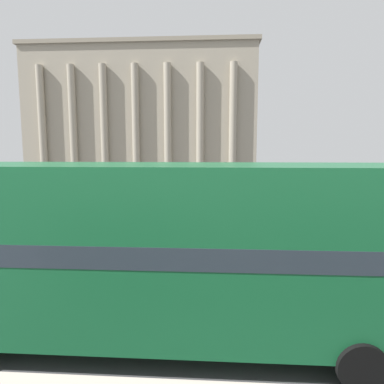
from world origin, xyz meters
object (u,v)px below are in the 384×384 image
object	(u,v)px
double_decker_bus	(154,248)
traffic_light_near	(103,213)
plaza_building_left	(146,117)
traffic_light_far	(226,178)
pedestrian_yellow	(146,215)
car_silver	(231,227)
pedestrian_white	(176,187)
pedestrian_grey	(222,192)
pedestrian_black	(231,205)
traffic_light_mid	(234,189)

from	to	relation	value
double_decker_bus	traffic_light_near	distance (m)	4.76
plaza_building_left	traffic_light_near	size ratio (longest dim) A/B	8.54
traffic_light_far	pedestrian_yellow	size ratio (longest dim) A/B	1.99
car_silver	pedestrian_white	bearing A→B (deg)	-126.83
traffic_light_near	pedestrian_grey	distance (m)	17.83
traffic_light_near	car_silver	world-z (taller)	traffic_light_near
plaza_building_left	pedestrian_black	xyz separation A→B (m)	(10.78, -26.32, -7.98)
plaza_building_left	traffic_light_near	xyz separation A→B (m)	(5.82, -36.96, -6.58)
car_silver	pedestrian_black	world-z (taller)	pedestrian_black
traffic_light_mid	pedestrian_grey	xyz separation A→B (m)	(-0.51, 8.22, -1.26)
double_decker_bus	pedestrian_black	bearing A→B (deg)	79.16
double_decker_bus	traffic_light_far	distance (m)	18.94
plaza_building_left	traffic_light_far	xyz separation A→B (m)	(10.58, -22.20, -6.58)
double_decker_bus	car_silver	world-z (taller)	double_decker_bus
pedestrian_white	pedestrian_black	bearing A→B (deg)	-129.94
plaza_building_left	pedestrian_white	size ratio (longest dim) A/B	17.20
pedestrian_grey	pedestrian_yellow	bearing A→B (deg)	166.54
double_decker_bus	pedestrian_yellow	size ratio (longest dim) A/B	6.20
plaza_building_left	traffic_light_far	bearing A→B (deg)	-64.52
traffic_light_mid	pedestrian_grey	distance (m)	8.34
traffic_light_near	pedestrian_black	size ratio (longest dim) A/B	2.18
pedestrian_yellow	pedestrian_black	world-z (taller)	pedestrian_yellow
pedestrian_black	traffic_light_near	bearing A→B (deg)	-154.38
pedestrian_grey	pedestrian_black	bearing A→B (deg)	-167.89
plaza_building_left	car_silver	world-z (taller)	plaza_building_left
pedestrian_white	traffic_light_near	bearing A→B (deg)	-156.89
plaza_building_left	pedestrian_yellow	world-z (taller)	plaza_building_left
double_decker_bus	traffic_light_near	bearing A→B (deg)	120.43
pedestrian_white	pedestrian_grey	size ratio (longest dim) A/B	1.09
plaza_building_left	car_silver	size ratio (longest dim) A/B	7.20
car_silver	pedestrian_yellow	bearing A→B (deg)	-67.95
car_silver	pedestrian_black	xyz separation A→B (m)	(0.29, 5.46, 0.23)
traffic_light_far	pedestrian_black	world-z (taller)	traffic_light_far
traffic_light_mid	pedestrian_black	xyz separation A→B (m)	(-0.04, 1.66, -1.25)
plaza_building_left	pedestrian_grey	bearing A→B (deg)	-62.43
pedestrian_yellow	traffic_light_far	bearing A→B (deg)	-162.20
pedestrian_yellow	pedestrian_white	distance (m)	13.87
plaza_building_left	pedestrian_yellow	bearing A→B (deg)	-78.84
traffic_light_near	car_silver	bearing A→B (deg)	47.86
pedestrian_black	pedestrian_yellow	bearing A→B (deg)	-177.19
plaza_building_left	pedestrian_yellow	size ratio (longest dim) A/B	16.96
pedestrian_yellow	car_silver	bearing A→B (deg)	121.44
plaza_building_left	traffic_light_far	world-z (taller)	plaza_building_left
plaza_building_left	pedestrian_white	bearing A→B (deg)	-70.09
car_silver	pedestrian_yellow	xyz separation A→B (m)	(-4.45, 1.17, 0.33)
traffic_light_mid	pedestrian_black	world-z (taller)	traffic_light_mid
car_silver	pedestrian_white	xyz separation A→B (m)	(-4.43, 15.04, 0.32)
traffic_light_near	traffic_light_mid	xyz separation A→B (m)	(5.01, 8.98, -0.15)
traffic_light_far	plaza_building_left	bearing A→B (deg)	115.48
traffic_light_mid	pedestrian_yellow	world-z (taller)	traffic_light_mid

